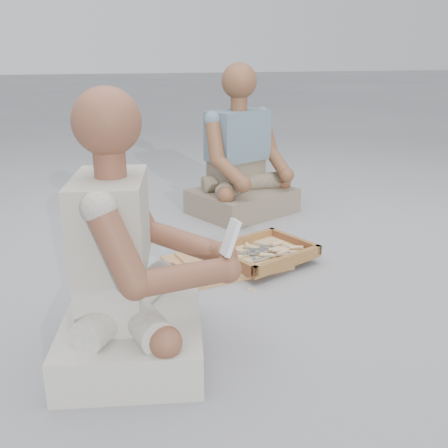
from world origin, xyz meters
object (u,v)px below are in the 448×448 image
object	(u,v)px
tool_tray	(264,253)
companion	(241,165)
craftsman	(129,271)
carved_panel	(227,263)

from	to	relation	value
tool_tray	companion	world-z (taller)	companion
companion	craftsman	bearing A→B (deg)	34.73
carved_panel	craftsman	bearing A→B (deg)	-133.07
craftsman	companion	xyz separation A→B (m)	(0.96, 1.43, 0.01)
carved_panel	tool_tray	size ratio (longest dim) A/B	1.04
carved_panel	craftsman	size ratio (longest dim) A/B	0.62
craftsman	carved_panel	bearing A→B (deg)	151.47
carved_panel	companion	bearing A→B (deg)	64.44
craftsman	tool_tray	bearing A→B (deg)	141.86
tool_tray	companion	bearing A→B (deg)	76.49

